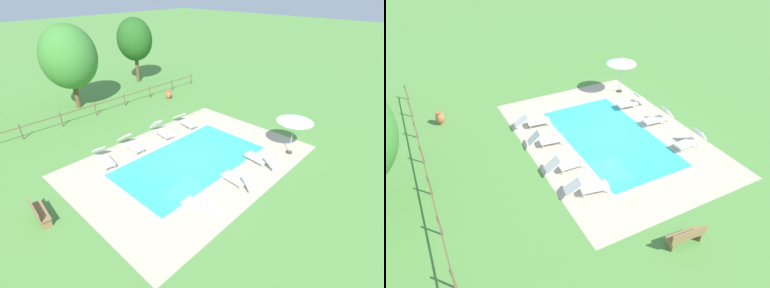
% 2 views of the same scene
% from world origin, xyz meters
% --- Properties ---
extents(ground_plane, '(160.00, 160.00, 0.00)m').
position_xyz_m(ground_plane, '(0.00, 0.00, 0.00)').
color(ground_plane, '#599342').
extents(pool_deck_paving, '(12.78, 9.07, 0.01)m').
position_xyz_m(pool_deck_paving, '(0.00, 0.00, 0.00)').
color(pool_deck_paving, beige).
rests_on(pool_deck_paving, ground).
extents(swimming_pool_water, '(8.27, 4.57, 0.01)m').
position_xyz_m(swimming_pool_water, '(0.00, 0.00, 0.01)').
color(swimming_pool_water, '#38C6D1').
rests_on(swimming_pool_water, ground).
extents(pool_coping_rim, '(8.75, 5.05, 0.01)m').
position_xyz_m(pool_coping_rim, '(0.00, 0.00, 0.01)').
color(pool_coping_rim, beige).
rests_on(pool_coping_rim, ground).
extents(sun_lounger_north_near_steps, '(0.65, 2.01, 0.84)m').
position_xyz_m(sun_lounger_north_near_steps, '(-1.54, 3.42, 0.37)').
color(sun_lounger_north_near_steps, white).
rests_on(sun_lounger_north_near_steps, ground).
extents(sun_lounger_north_mid, '(0.75, 1.91, 0.98)m').
position_xyz_m(sun_lounger_north_mid, '(-0.04, -3.30, 0.39)').
color(sun_lounger_north_mid, white).
rests_on(sun_lounger_north_mid, ground).
extents(sun_lounger_north_far, '(0.69, 1.90, 0.97)m').
position_xyz_m(sun_lounger_north_far, '(-2.76, -3.29, 0.39)').
color(sun_lounger_north_far, white).
rests_on(sun_lounger_north_far, ground).
extents(sun_lounger_north_end, '(0.84, 2.10, 0.76)m').
position_xyz_m(sun_lounger_north_end, '(2.98, 3.32, 0.36)').
color(sun_lounger_north_end, white).
rests_on(sun_lounger_north_end, ground).
extents(sun_lounger_south_near_corner, '(0.96, 2.09, 0.81)m').
position_xyz_m(sun_lounger_south_near_corner, '(-3.47, 3.27, 0.37)').
color(sun_lounger_south_near_corner, white).
rests_on(sun_lounger_south_near_corner, ground).
extents(sun_lounger_south_mid, '(0.79, 2.06, 0.82)m').
position_xyz_m(sun_lounger_south_mid, '(2.36, -3.05, 0.37)').
color(sun_lounger_south_mid, white).
rests_on(sun_lounger_south_mid, ground).
extents(sun_lounger_south_far, '(0.86, 2.00, 0.92)m').
position_xyz_m(sun_lounger_south_far, '(0.87, 3.40, 0.38)').
color(sun_lounger_south_far, white).
rests_on(sun_lounger_south_far, ground).
extents(patio_umbrella_open_foreground, '(2.00, 2.00, 2.45)m').
position_xyz_m(patio_umbrella_open_foreground, '(4.60, -3.64, 2.20)').
color(patio_umbrella_open_foreground, '#383838').
rests_on(patio_umbrella_open_foreground, ground).
extents(wooden_bench_lawn_side, '(0.58, 1.54, 0.87)m').
position_xyz_m(wooden_bench_lawn_side, '(-7.67, 1.38, 0.47)').
color(wooden_bench_lawn_side, '#937047').
rests_on(wooden_bench_lawn_side, ground).
extents(terracotta_urn_near_fence, '(0.50, 0.50, 0.81)m').
position_xyz_m(terracotta_urn_near_fence, '(5.74, 8.06, 0.43)').
color(terracotta_urn_near_fence, '#B7663D').
rests_on(terracotta_urn_near_fence, ground).
extents(perimeter_fence, '(20.90, 0.08, 1.05)m').
position_xyz_m(perimeter_fence, '(-0.36, 9.48, 0.68)').
color(perimeter_fence, brown).
rests_on(perimeter_fence, ground).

